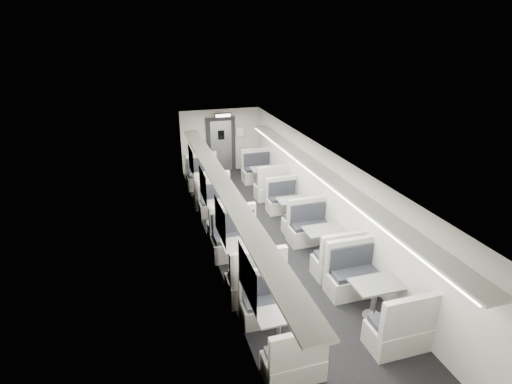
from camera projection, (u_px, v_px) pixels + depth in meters
room at (271, 201)px, 9.93m from camera, size 3.24×12.24×2.64m
booth_left_a at (207, 185)px, 13.16m from camera, size 1.09×2.22×1.19m
booth_left_b at (221, 213)px, 11.26m from camera, size 0.97×1.96×1.05m
booth_left_c at (244, 258)px, 8.93m from camera, size 1.16×2.35×1.26m
booth_left_d at (278, 329)px, 6.94m from camera, size 0.96×1.94×1.04m
booth_right_a at (264, 179)px, 13.71m from camera, size 1.09×2.20×1.18m
booth_right_b at (292, 210)px, 11.44m from camera, size 0.97×1.97×1.05m
booth_right_c at (322, 243)px, 9.64m from camera, size 1.07×2.16×1.16m
booth_right_d at (374, 300)px, 7.62m from camera, size 1.08×2.20×1.18m
passenger at (216, 184)px, 12.20m from camera, size 0.66×0.53×1.57m
window_a at (191, 160)px, 12.49m from camera, size 0.02×1.18×0.84m
window_b at (203, 185)px, 10.54m from camera, size 0.02×1.18×0.84m
window_c at (220, 221)px, 8.59m from camera, size 0.02×1.18×0.84m
window_d at (247, 278)px, 6.65m from camera, size 0.02×1.18×0.84m
luggage_rack_left at (223, 184)px, 9.06m from camera, size 0.46×10.40×0.09m
luggage_rack_right at (323, 173)px, 9.72m from camera, size 0.46×10.40×0.09m
vestibule_door at (221, 145)px, 15.24m from camera, size 1.10×0.13×2.10m
exit_sign at (223, 115)px, 14.34m from camera, size 0.62×0.12×0.16m
wall_notice at (240, 132)px, 15.25m from camera, size 0.32×0.02×0.40m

